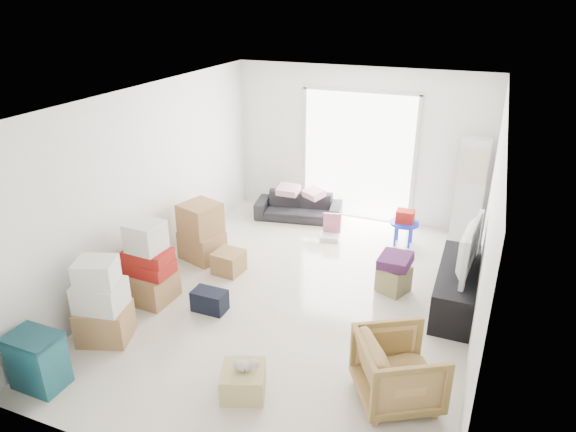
# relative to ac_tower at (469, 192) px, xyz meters

# --- Properties ---
(room_shell) EXTENTS (4.98, 6.48, 3.18)m
(room_shell) POSITION_rel_ac_tower_xyz_m (-1.95, -2.65, 0.48)
(room_shell) COLOR beige
(room_shell) RESTS_ON ground
(sliding_door) EXTENTS (2.10, 0.04, 2.33)m
(sliding_door) POSITION_rel_ac_tower_xyz_m (-1.95, 0.33, 0.37)
(sliding_door) COLOR white
(sliding_door) RESTS_ON room_shell
(ac_tower) EXTENTS (0.45, 0.30, 1.75)m
(ac_tower) POSITION_rel_ac_tower_xyz_m (0.00, 0.00, 0.00)
(ac_tower) COLOR silver
(ac_tower) RESTS_ON room_shell
(tv_console) EXTENTS (0.49, 1.63, 0.54)m
(tv_console) POSITION_rel_ac_tower_xyz_m (0.05, -2.04, -0.60)
(tv_console) COLOR black
(tv_console) RESTS_ON room_shell
(television) EXTENTS (0.75, 1.18, 0.15)m
(television) POSITION_rel_ac_tower_xyz_m (0.05, -2.04, -0.26)
(television) COLOR black
(television) RESTS_ON tv_console
(sofa) EXTENTS (1.60, 0.72, 0.60)m
(sofa) POSITION_rel_ac_tower_xyz_m (-2.88, -0.15, -0.57)
(sofa) COLOR black
(sofa) RESTS_ON room_shell
(pillow_left) EXTENTS (0.39, 0.31, 0.12)m
(pillow_left) POSITION_rel_ac_tower_xyz_m (-3.07, -0.18, -0.21)
(pillow_left) COLOR #E5A7B1
(pillow_left) RESTS_ON sofa
(pillow_right) EXTENTS (0.40, 0.38, 0.11)m
(pillow_right) POSITION_rel_ac_tower_xyz_m (-2.58, -0.17, -0.22)
(pillow_right) COLOR #E5A7B1
(pillow_right) RESTS_ON sofa
(armchair) EXTENTS (1.02, 1.04, 0.80)m
(armchair) POSITION_rel_ac_tower_xyz_m (-0.34, -4.05, -0.48)
(armchair) COLOR tan
(armchair) RESTS_ON room_shell
(storage_bins) EXTENTS (0.55, 0.39, 0.63)m
(storage_bins) POSITION_rel_ac_tower_xyz_m (-3.85, -5.24, -0.56)
(storage_bins) COLOR #174F5C
(storage_bins) RESTS_ON room_shell
(box_stack_a) EXTENTS (0.70, 0.64, 1.06)m
(box_stack_a) POSITION_rel_ac_tower_xyz_m (-3.75, -4.34, -0.40)
(box_stack_a) COLOR #9F7C47
(box_stack_a) RESTS_ON room_shell
(box_stack_b) EXTENTS (0.63, 0.58, 1.13)m
(box_stack_b) POSITION_rel_ac_tower_xyz_m (-3.75, -3.42, -0.38)
(box_stack_b) COLOR #9F7C47
(box_stack_b) RESTS_ON room_shell
(box_stack_c) EXTENTS (0.73, 0.66, 0.91)m
(box_stack_c) POSITION_rel_ac_tower_xyz_m (-3.72, -2.15, -0.43)
(box_stack_c) COLOR #9F7C47
(box_stack_c) RESTS_ON room_shell
(loose_box) EXTENTS (0.43, 0.43, 0.33)m
(loose_box) POSITION_rel_ac_tower_xyz_m (-3.14, -2.38, -0.71)
(loose_box) COLOR #9F7C47
(loose_box) RESTS_ON room_shell
(duffel_bag) EXTENTS (0.44, 0.27, 0.28)m
(duffel_bag) POSITION_rel_ac_tower_xyz_m (-2.90, -3.36, -0.73)
(duffel_bag) COLOR black
(duffel_bag) RESTS_ON room_shell
(ottoman) EXTENTS (0.49, 0.49, 0.37)m
(ottoman) POSITION_rel_ac_tower_xyz_m (-0.77, -2.00, -0.69)
(ottoman) COLOR #928E55
(ottoman) RESTS_ON room_shell
(blanket) EXTENTS (0.46, 0.46, 0.14)m
(blanket) POSITION_rel_ac_tower_xyz_m (-0.77, -2.00, -0.43)
(blanket) COLOR #4B1E49
(blanket) RESTS_ON ottoman
(kids_table) EXTENTS (0.46, 0.46, 0.60)m
(kids_table) POSITION_rel_ac_tower_xyz_m (-0.91, -0.50, -0.45)
(kids_table) COLOR #142AD4
(kids_table) RESTS_ON room_shell
(toy_walker) EXTENTS (0.36, 0.33, 0.42)m
(toy_walker) POSITION_rel_ac_tower_xyz_m (-2.08, -0.73, -0.76)
(toy_walker) COLOR silver
(toy_walker) RESTS_ON room_shell
(wood_crate) EXTENTS (0.56, 0.56, 0.29)m
(wood_crate) POSITION_rel_ac_tower_xyz_m (-1.82, -4.56, -0.73)
(wood_crate) COLOR tan
(wood_crate) RESTS_ON room_shell
(plush_bunny) EXTENTS (0.26, 0.15, 0.13)m
(plush_bunny) POSITION_rel_ac_tower_xyz_m (-1.79, -4.55, -0.52)
(plush_bunny) COLOR #B2ADA8
(plush_bunny) RESTS_ON wood_crate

